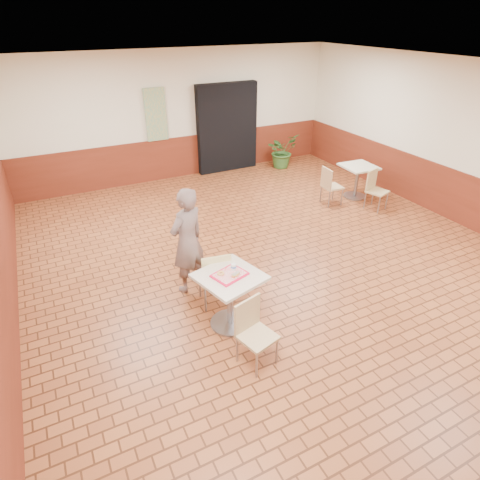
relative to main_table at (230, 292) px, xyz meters
name	(u,v)px	position (x,y,z in m)	size (l,w,h in m)	color
room_shell	(295,186)	(1.39, 0.69, 0.97)	(8.01, 10.01, 3.01)	brown
wainscot_band	(291,246)	(1.39, 0.69, -0.03)	(8.00, 10.00, 1.00)	#5E2112
corridor_doorway	(227,128)	(2.59, 5.57, 0.57)	(1.60, 0.22, 2.20)	black
promo_poster	(156,115)	(0.79, 5.63, 1.07)	(0.50, 0.03, 1.20)	gray
main_table	(230,292)	(0.00, 0.00, 0.00)	(0.75, 0.75, 0.79)	beige
chair_main_front	(253,329)	(-0.03, -0.69, -0.06)	(0.48, 0.48, 0.84)	tan
chair_main_back	(215,276)	(-0.01, 0.46, -0.04)	(0.47, 0.47, 0.88)	#DBCD83
customer	(187,241)	(-0.19, 1.02, 0.28)	(0.59, 0.39, 1.63)	#6C5753
serving_tray	(230,275)	(0.00, 0.00, 0.27)	(0.41, 0.32, 0.03)	red
ring_donut	(221,273)	(-0.10, 0.04, 0.30)	(0.10, 0.10, 0.03)	#D99A4F
long_john_donut	(236,274)	(0.05, -0.07, 0.30)	(0.15, 0.11, 0.04)	gold
paper_cup	(234,267)	(0.09, 0.06, 0.33)	(0.07, 0.07, 0.09)	silver
second_table	(357,176)	(4.41, 2.60, -0.04)	(0.70, 0.70, 0.74)	beige
chair_second_left	(330,184)	(3.61, 2.55, -0.07)	(0.41, 0.41, 0.83)	tan
chair_second_front	(375,188)	(4.33, 1.97, -0.07)	(0.48, 0.48, 0.83)	tan
potted_plant	(282,151)	(3.98, 5.09, -0.08)	(0.81, 0.70, 0.90)	#305C25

